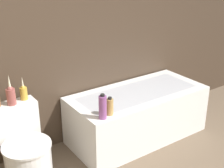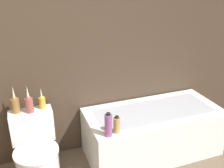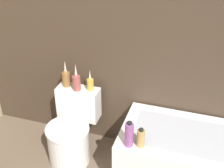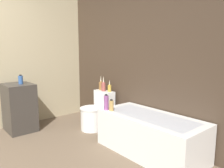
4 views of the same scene
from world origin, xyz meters
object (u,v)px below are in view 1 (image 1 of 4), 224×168
(shampoo_bottle_short, at_px, (110,107))
(toilet, at_px, (25,152))
(vase_bronze, at_px, (24,92))
(shampoo_bottle_tall, at_px, (103,107))
(vase_silver, at_px, (11,95))
(bathtub, at_px, (137,114))

(shampoo_bottle_short, bearing_deg, toilet, 161.61)
(vase_bronze, relative_size, shampoo_bottle_short, 1.26)
(toilet, relative_size, shampoo_bottle_short, 3.86)
(vase_bronze, distance_m, shampoo_bottle_tall, 0.73)
(toilet, xyz_separation_m, shampoo_bottle_tall, (0.65, -0.27, 0.36))
(vase_silver, xyz_separation_m, shampoo_bottle_tall, (0.65, -0.46, -0.12))
(bathtub, bearing_deg, vase_silver, 171.44)
(shampoo_bottle_tall, bearing_deg, bathtub, 23.32)
(shampoo_bottle_tall, height_order, shampoo_bottle_short, shampoo_bottle_tall)
(bathtub, bearing_deg, vase_bronze, 168.65)
(vase_silver, bearing_deg, shampoo_bottle_tall, -35.37)
(vase_silver, distance_m, vase_bronze, 0.13)
(bathtub, xyz_separation_m, shampoo_bottle_short, (-0.53, -0.24, 0.34))
(toilet, xyz_separation_m, vase_bronze, (0.13, 0.23, 0.46))
(toilet, bearing_deg, shampoo_bottle_short, -18.39)
(vase_silver, height_order, shampoo_bottle_short, vase_silver)
(bathtub, distance_m, shampoo_bottle_tall, 0.77)
(vase_silver, distance_m, shampoo_bottle_short, 0.87)
(vase_silver, height_order, shampoo_bottle_tall, vase_silver)
(bathtub, relative_size, vase_bronze, 6.80)
(bathtub, height_order, shampoo_bottle_tall, shampoo_bottle_tall)
(vase_silver, relative_size, vase_bronze, 1.28)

